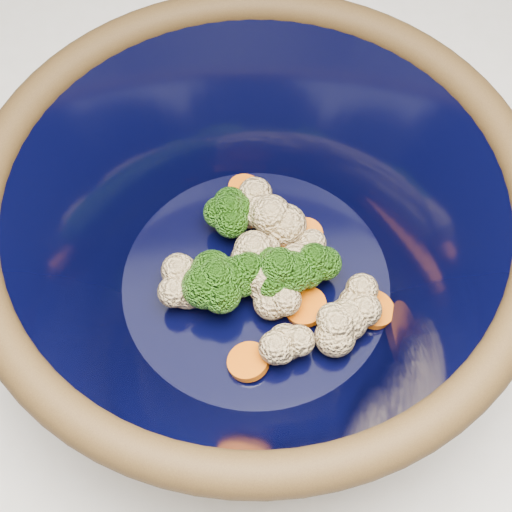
# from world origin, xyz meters

# --- Properties ---
(counter) EXTENTS (1.20, 1.20, 0.90)m
(counter) POSITION_xyz_m (0.00, 0.00, 0.45)
(counter) COLOR beige
(counter) RESTS_ON ground
(mixing_bowl) EXTENTS (0.37, 0.37, 0.16)m
(mixing_bowl) POSITION_xyz_m (-0.09, 0.05, 0.99)
(mixing_bowl) COLOR black
(mixing_bowl) RESTS_ON counter
(vegetable_pile) EXTENTS (0.17, 0.18, 0.05)m
(vegetable_pile) POSITION_xyz_m (-0.08, 0.05, 0.96)
(vegetable_pile) COLOR #608442
(vegetable_pile) RESTS_ON mixing_bowl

